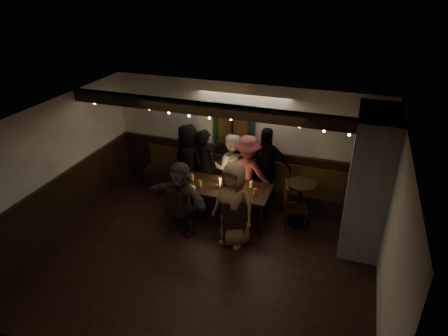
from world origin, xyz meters
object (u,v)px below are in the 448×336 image
at_px(chair_near_left, 178,207).
at_px(person_f, 181,198).
at_px(chair_near_right, 234,220).
at_px(chair_end, 291,204).
at_px(person_g, 234,205).
at_px(person_d, 247,172).
at_px(dining_table, 221,189).
at_px(person_c, 231,168).
at_px(person_b, 205,164).
at_px(person_a, 189,160).
at_px(high_top, 300,198).
at_px(person_e, 266,168).

height_order(chair_near_left, person_f, person_f).
xyz_separation_m(chair_near_right, chair_end, (0.90, 0.90, 0.01)).
bearing_deg(person_g, person_d, 109.02).
bearing_deg(person_f, dining_table, 69.61).
distance_m(chair_near_right, person_c, 1.71).
height_order(person_b, person_c, person_b).
relative_size(person_d, person_f, 1.08).
bearing_deg(person_a, person_c, -155.00).
height_order(high_top, person_e, person_e).
bearing_deg(person_g, chair_end, 55.33).
bearing_deg(person_f, chair_near_left, -154.46).
bearing_deg(person_e, person_a, -1.70).
relative_size(chair_near_right, chair_end, 0.99).
xyz_separation_m(chair_near_right, person_c, (-0.58, 1.59, 0.23)).
bearing_deg(dining_table, person_g, -55.58).
bearing_deg(high_top, person_b, 170.73).
relative_size(person_b, person_c, 1.05).
bearing_deg(person_g, chair_near_right, -59.65).
xyz_separation_m(person_e, person_f, (-1.32, -1.50, -0.15)).
bearing_deg(person_c, person_e, 164.95).
relative_size(person_a, person_f, 1.12).
bearing_deg(dining_table, person_a, 145.56).
xyz_separation_m(high_top, person_e, (-0.83, 0.46, 0.32)).
bearing_deg(person_c, dining_table, 77.46).
relative_size(high_top, person_b, 0.56).
height_order(dining_table, person_b, person_b).
xyz_separation_m(person_c, person_g, (0.56, -1.52, 0.05)).
bearing_deg(person_b, person_a, 12.31).
xyz_separation_m(person_c, person_e, (0.80, 0.00, 0.12)).
relative_size(high_top, person_a, 0.55).
distance_m(person_c, person_d, 0.44).
height_order(dining_table, person_g, person_g).
distance_m(dining_table, person_a, 1.23).
relative_size(person_f, person_g, 0.89).
xyz_separation_m(chair_near_left, person_d, (1.02, 1.38, 0.27)).
xyz_separation_m(chair_near_left, person_b, (0.03, 1.41, 0.28)).
height_order(chair_end, person_d, person_d).
relative_size(dining_table, person_g, 1.21).
bearing_deg(chair_end, person_a, 165.67).
height_order(dining_table, person_f, person_f).
height_order(high_top, person_a, person_a).
xyz_separation_m(chair_near_right, person_g, (-0.02, 0.07, 0.28)).
distance_m(chair_near_left, person_g, 1.19).
bearing_deg(chair_near_right, dining_table, 123.14).
relative_size(chair_end, person_e, 0.55).
distance_m(person_e, person_f, 2.00).
height_order(chair_near_left, chair_near_right, chair_near_right).
relative_size(dining_table, person_b, 1.23).
bearing_deg(person_d, chair_near_right, 104.76).
bearing_deg(high_top, dining_table, -169.37).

